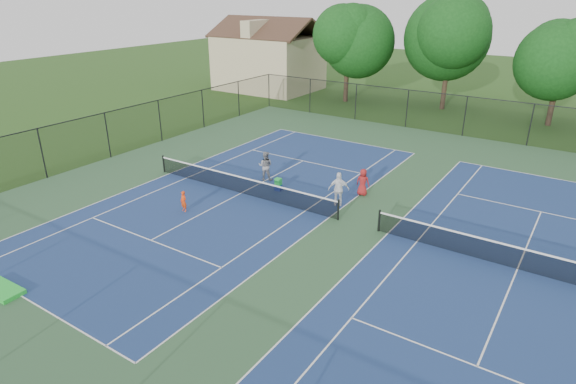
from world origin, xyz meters
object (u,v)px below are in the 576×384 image
Objects in this scene: tree_back_c at (562,56)px; ball_hopper at (278,182)px; tree_back_b at (451,35)px; clapboard_house at (269,60)px; bystander_a at (339,189)px; child_player at (184,201)px; instructor at (265,166)px; ball_crate at (278,188)px; tree_back_a at (348,38)px; bystander_c at (363,182)px.

ball_hopper is (-10.55, -23.53, -4.96)m from tree_back_c.
clapboard_house is at bearing -176.99° from tree_back_b.
tree_back_c is at bearing -134.83° from bystander_a.
child_player is 0.62× the size of instructor.
clapboard_house is 10.09× the size of child_player.
tree_back_b is 25.41m from ball_crate.
clapboard_house is at bearing -180.00° from tree_back_c.
tree_back_b is 1.19× the size of tree_back_c.
tree_back_a reaches higher than bystander_a.
bystander_a reaches higher than ball_hopper.
ball_hopper is at bearing 17.57° from bystander_c.
bystander_c is (2.59, -22.55, -5.86)m from tree_back_b.
tree_back_b is at bearing 86.39° from ball_hopper.
bystander_c is at bearing -44.94° from clapboard_house.
ball_crate is (17.45, -23.53, -2.93)m from clapboard_house.
child_player reaches higher than ball_crate.
bystander_a is 5.10× the size of ball_crate.
tree_back_a is 0.85× the size of clapboard_house.
tree_back_b is 28.33× the size of ball_crate.
instructor is at bearing 87.84° from child_player.
tree_back_a is at bearing 106.99° from child_player.
tree_back_b reaches higher than clapboard_house.
bystander_c is at bearing -60.57° from tree_back_a.
tree_back_b reaches higher than bystander_a.
tree_back_a is 23.01m from instructor.
tree_back_c is 22.97m from bystander_c.
tree_back_a is at bearing -167.47° from tree_back_b.
bystander_c is at bearing -83.45° from tree_back_b.
child_player is 9.45m from bystander_c.
ball_crate is (7.45, -22.53, -5.88)m from tree_back_a.
instructor is at bearing -118.08° from tree_back_c.
ball_hopper is at bearing -27.89° from bystander_a.
tree_back_a is at bearing 108.30° from ball_crate.
tree_back_c is 24.89m from bystander_a.
clapboard_house is (-19.00, -1.00, -3.50)m from tree_back_b.
instructor is 4.46× the size of ball_hopper.
instructor is 1.90m from ball_crate.
tree_back_c is 21.69× the size of ball_hopper.
child_player is at bearing -62.04° from clapboard_house.
tree_back_a is 1.09× the size of tree_back_c.
instructor is at bearing -54.85° from clapboard_house.
tree_back_c is at bearing 0.00° from clapboard_house.
tree_back_c is 26.26m from ball_hopper.
instructor is 1.17× the size of bystander_c.
clapboard_house is at bearing 124.49° from child_player.
tree_back_c reaches higher than bystander_a.
tree_back_b is 25.91× the size of ball_hopper.
bystander_a reaches higher than ball_crate.
ball_hopper is at bearing 0.00° from ball_crate.
ball_hopper is (0.00, 0.00, 0.35)m from ball_crate.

